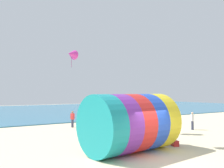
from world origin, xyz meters
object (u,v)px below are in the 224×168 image
(kite_handler, at_px, (171,132))
(bystander_mid_beach, at_px, (72,119))
(giant_inflatable_tube, at_px, (130,123))
(kite_magenta_delta, at_px, (71,54))
(cooler_box, at_px, (175,143))
(bystander_near_water, at_px, (192,121))

(kite_handler, height_order, bystander_mid_beach, bystander_mid_beach)
(giant_inflatable_tube, height_order, bystander_mid_beach, giant_inflatable_tube)
(kite_magenta_delta, relative_size, bystander_mid_beach, 1.15)
(kite_handler, xyz_separation_m, kite_magenta_delta, (-2.26, 11.64, 6.62))
(kite_handler, distance_m, cooler_box, 0.79)
(bystander_near_water, distance_m, bystander_mid_beach, 11.63)
(bystander_mid_beach, bearing_deg, giant_inflatable_tube, -96.25)
(kite_handler, height_order, cooler_box, kite_handler)
(giant_inflatable_tube, height_order, bystander_near_water, giant_inflatable_tube)
(bystander_near_water, bearing_deg, kite_magenta_delta, 137.89)
(kite_handler, relative_size, cooler_box, 3.07)
(kite_handler, bearing_deg, bystander_mid_beach, 101.78)
(kite_magenta_delta, bearing_deg, giant_inflatable_tube, -96.31)
(giant_inflatable_tube, xyz_separation_m, cooler_box, (3.46, -0.21, -1.53))
(kite_handler, distance_m, bystander_mid_beach, 11.39)
(kite_handler, relative_size, bystander_near_water, 0.96)
(kite_magenta_delta, relative_size, cooler_box, 3.63)
(bystander_mid_beach, height_order, cooler_box, bystander_mid_beach)
(kite_handler, relative_size, bystander_mid_beach, 0.97)
(bystander_mid_beach, xyz_separation_m, cooler_box, (2.21, -11.61, -0.65))
(kite_handler, relative_size, kite_magenta_delta, 0.85)
(giant_inflatable_tube, height_order, cooler_box, giant_inflatable_tube)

